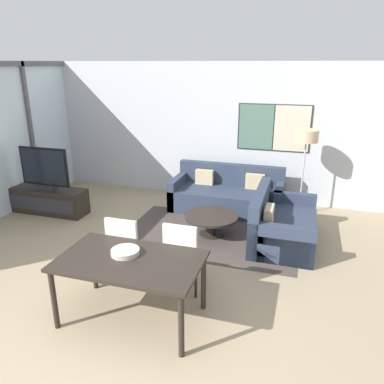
% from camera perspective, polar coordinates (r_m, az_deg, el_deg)
% --- Properties ---
extents(ground_plane, '(24.00, 24.00, 0.00)m').
position_cam_1_polar(ground_plane, '(4.02, -17.48, -25.60)').
color(ground_plane, '#9E896B').
extents(wall_back, '(8.09, 0.09, 2.80)m').
position_cam_1_polar(wall_back, '(7.90, 3.82, 9.14)').
color(wall_back, silver).
rests_on(wall_back, ground_plane).
extents(area_rug, '(2.91, 1.93, 0.01)m').
position_cam_1_polar(area_rug, '(6.40, 2.93, -6.49)').
color(area_rug, '#473D38').
rests_on(area_rug, ground_plane).
extents(tv_console, '(1.53, 0.47, 0.49)m').
position_cam_1_polar(tv_console, '(7.75, -21.01, -1.21)').
color(tv_console, black).
rests_on(tv_console, ground_plane).
extents(television, '(1.01, 0.20, 0.80)m').
position_cam_1_polar(television, '(7.57, -21.57, 3.32)').
color(television, '#2D2D33').
rests_on(television, tv_console).
extents(sofa_main, '(2.14, 0.96, 0.84)m').
position_cam_1_polar(sofa_main, '(7.46, 5.41, -0.52)').
color(sofa_main, '#2D384C').
rests_on(sofa_main, ground_plane).
extents(sofa_side, '(0.96, 1.62, 0.84)m').
position_cam_1_polar(sofa_side, '(6.24, 13.07, -5.01)').
color(sofa_side, '#2D384C').
rests_on(sofa_side, ground_plane).
extents(coffee_table, '(0.90, 0.90, 0.36)m').
position_cam_1_polar(coffee_table, '(6.29, 2.97, -4.31)').
color(coffee_table, black).
rests_on(coffee_table, ground_plane).
extents(dining_table, '(1.57, 0.93, 0.75)m').
position_cam_1_polar(dining_table, '(4.21, -9.41, -10.97)').
color(dining_table, black).
rests_on(dining_table, ground_plane).
extents(dining_chair_left, '(0.46, 0.46, 0.95)m').
position_cam_1_polar(dining_chair_left, '(4.95, -9.93, -8.26)').
color(dining_chair_left, beige).
rests_on(dining_chair_left, ground_plane).
extents(dining_chair_centre, '(0.46, 0.46, 0.95)m').
position_cam_1_polar(dining_chair_centre, '(4.72, -1.37, -9.37)').
color(dining_chair_centre, beige).
rests_on(dining_chair_centre, ground_plane).
extents(fruit_bowl, '(0.32, 0.32, 0.06)m').
position_cam_1_polar(fruit_bowl, '(4.27, -10.15, -8.90)').
color(fruit_bowl, '#B7B2A8').
rests_on(fruit_bowl, dining_table).
extents(floor_lamp, '(0.42, 0.42, 1.64)m').
position_cam_1_polar(floor_lamp, '(7.09, 17.00, 7.45)').
color(floor_lamp, '#2D2D33').
rests_on(floor_lamp, ground_plane).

